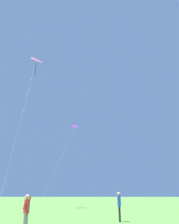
{
  "coord_description": "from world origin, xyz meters",
  "views": [
    {
      "loc": [
        0.05,
        -3.85,
        1.62
      ],
      "look_at": [
        -2.01,
        26.6,
        12.76
      ],
      "focal_mm": 36.49,
      "sensor_mm": 36.0,
      "label": 1
    }
  ],
  "objects": [
    {
      "name": "person_near_tree",
      "position": [
        -3.68,
        7.48,
        0.99
      ],
      "size": [
        0.26,
        0.52,
        1.64
      ],
      "color": "gray",
      "rests_on": "ground_plane"
    },
    {
      "name": "person_foreground_watcher",
      "position": [
        0.91,
        12.26,
        1.08
      ],
      "size": [
        0.24,
        0.58,
        1.79
      ],
      "color": "black",
      "rests_on": "ground_plane"
    },
    {
      "name": "kite_purple_streamer",
      "position": [
        -6.68,
        43.17,
        14.57
      ],
      "size": [
        4.33,
        11.31,
        16.2
      ],
      "color": "purple",
      "rests_on": "ground_plane"
    },
    {
      "name": "kite_pink_low",
      "position": [
        -10.25,
        25.75,
        20.33
      ],
      "size": [
        2.73,
        12.17,
        22.02
      ],
      "color": "pink",
      "rests_on": "ground_plane"
    }
  ]
}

